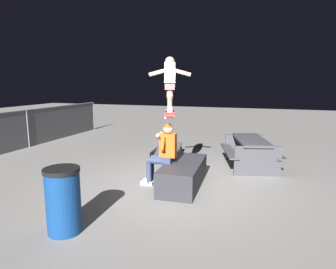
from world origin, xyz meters
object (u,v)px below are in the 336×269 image
object	(u,v)px
ledge_box_main	(183,174)
kicker_ramp	(166,154)
trash_bin	(63,200)
skateboard	(170,114)
skater_airborne	(170,81)
picnic_table_back	(251,148)
person_sitting_on_ledge	(163,151)

from	to	relation	value
ledge_box_main	kicker_ramp	world-z (taller)	ledge_box_main
ledge_box_main	trash_bin	size ratio (longest dim) A/B	1.79
skateboard	skater_airborne	distance (m)	0.69
picnic_table_back	skater_airborne	bearing A→B (deg)	138.78
ledge_box_main	kicker_ramp	distance (m)	2.52
person_sitting_on_ledge	skater_airborne	world-z (taller)	skater_airborne
person_sitting_on_ledge	picnic_table_back	xyz separation A→B (m)	(2.04, -1.70, -0.26)
kicker_ramp	trash_bin	world-z (taller)	trash_bin
skateboard	trash_bin	distance (m)	2.82
ledge_box_main	skateboard	distance (m)	1.31
ledge_box_main	person_sitting_on_ledge	size ratio (longest dim) A/B	1.30
ledge_box_main	picnic_table_back	bearing A→B (deg)	-33.01
trash_bin	skater_airborne	bearing A→B (deg)	-17.26
skateboard	skater_airborne	size ratio (longest dim) A/B	0.92
skateboard	kicker_ramp	bearing A→B (deg)	21.00
ledge_box_main	picnic_table_back	distance (m)	2.35
skater_airborne	kicker_ramp	xyz separation A→B (m)	(2.12, 0.82, -2.15)
ledge_box_main	person_sitting_on_ledge	world-z (taller)	person_sitting_on_ledge
person_sitting_on_ledge	skater_airborne	bearing A→B (deg)	-22.99
kicker_ramp	picnic_table_back	world-z (taller)	picnic_table_back
ledge_box_main	skater_airborne	size ratio (longest dim) A/B	1.57
person_sitting_on_ledge	picnic_table_back	distance (m)	2.67
ledge_box_main	skateboard	bearing A→B (deg)	78.94
ledge_box_main	person_sitting_on_ledge	xyz separation A→B (m)	(-0.08, 0.43, 0.50)
person_sitting_on_ledge	kicker_ramp	world-z (taller)	person_sitting_on_ledge
skater_airborne	trash_bin	xyz separation A→B (m)	(-2.55, 0.79, -1.72)
person_sitting_on_ledge	skater_airborne	size ratio (longest dim) A/B	1.21
person_sitting_on_ledge	picnic_table_back	bearing A→B (deg)	-39.77
picnic_table_back	person_sitting_on_ledge	bearing A→B (deg)	140.23
ledge_box_main	skateboard	world-z (taller)	skateboard
picnic_table_back	skateboard	bearing A→B (deg)	139.91
picnic_table_back	ledge_box_main	bearing A→B (deg)	146.99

